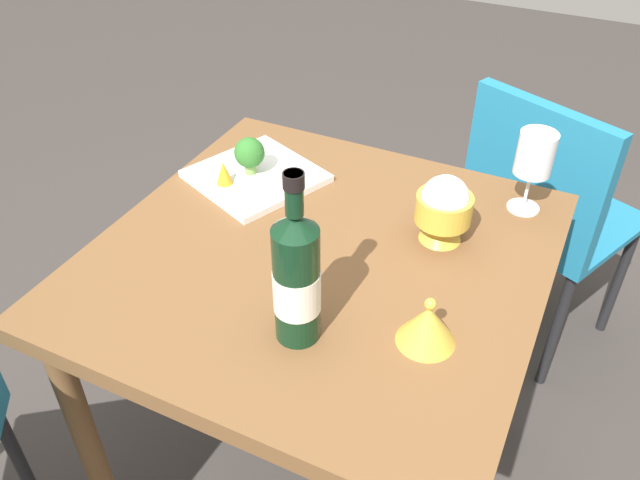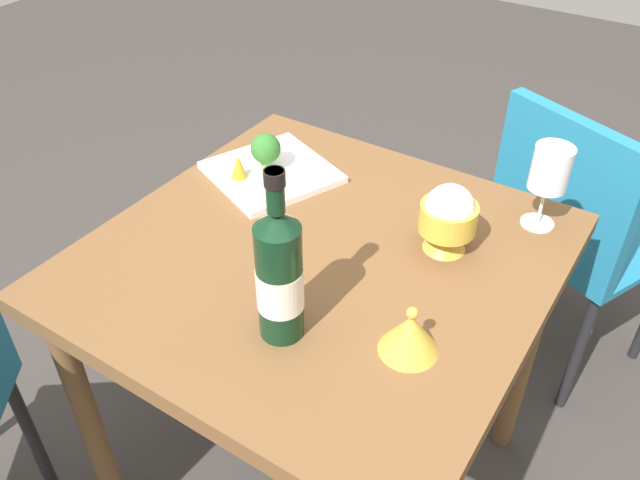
# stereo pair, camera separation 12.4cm
# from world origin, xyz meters

# --- Properties ---
(ground_plane) EXTENTS (8.00, 8.00, 0.00)m
(ground_plane) POSITION_xyz_m (0.00, 0.00, 0.00)
(ground_plane) COLOR #383330
(dining_table) EXTENTS (0.85, 0.85, 0.75)m
(dining_table) POSITION_xyz_m (0.00, 0.00, 0.66)
(dining_table) COLOR brown
(dining_table) RESTS_ON ground_plane
(chair_by_wall) EXTENTS (0.53, 0.53, 0.85)m
(chair_by_wall) POSITION_xyz_m (0.70, -0.34, 0.53)
(chair_by_wall) COLOR teal
(chair_by_wall) RESTS_ON ground_plane
(wine_bottle) EXTENTS (0.08, 0.08, 0.32)m
(wine_bottle) POSITION_xyz_m (-0.21, -0.06, 0.88)
(wine_bottle) COLOR black
(wine_bottle) RESTS_ON dining_table
(wine_glass) EXTENTS (0.08, 0.08, 0.18)m
(wine_glass) POSITION_xyz_m (0.32, -0.32, 0.88)
(wine_glass) COLOR white
(wine_glass) RESTS_ON dining_table
(rice_bowl) EXTENTS (0.11, 0.11, 0.14)m
(rice_bowl) POSITION_xyz_m (0.14, -0.20, 0.83)
(rice_bowl) COLOR gold
(rice_bowl) RESTS_ON dining_table
(rice_bowl_lid) EXTENTS (0.10, 0.10, 0.09)m
(rice_bowl_lid) POSITION_xyz_m (-0.13, -0.26, 0.79)
(rice_bowl_lid) COLOR gold
(rice_bowl_lid) RESTS_ON dining_table
(serving_plate) EXTENTS (0.33, 0.33, 0.02)m
(serving_plate) POSITION_xyz_m (0.17, 0.25, 0.76)
(serving_plate) COLOR white
(serving_plate) RESTS_ON dining_table
(broccoli_floret) EXTENTS (0.07, 0.07, 0.09)m
(broccoli_floret) POSITION_xyz_m (0.17, 0.26, 0.82)
(broccoli_floret) COLOR #729E4C
(broccoli_floret) RESTS_ON serving_plate
(carrot_garnish_left) EXTENTS (0.04, 0.04, 0.05)m
(carrot_garnish_left) POSITION_xyz_m (0.11, 0.29, 0.80)
(carrot_garnish_left) COLOR orange
(carrot_garnish_left) RESTS_ON serving_plate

